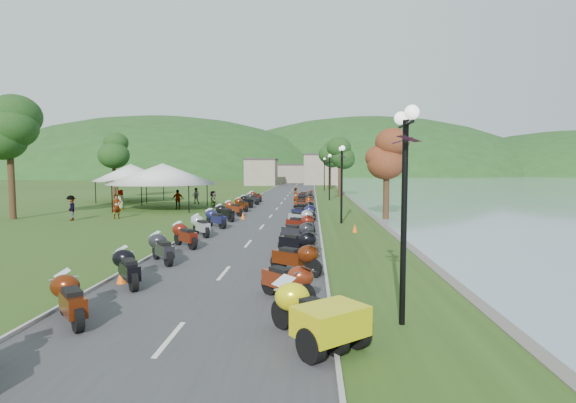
{
  "coord_description": "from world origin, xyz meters",
  "views": [
    {
      "loc": [
        3.05,
        -11.29,
        3.74
      ],
      "look_at": [
        1.41,
        19.77,
        1.3
      ],
      "focal_mm": 28.0,
      "sensor_mm": 36.0,
      "label": 1
    }
  ],
  "objects": [
    {
      "name": "vendor_tent_side",
      "position": [
        -16.01,
        35.14,
        2.0
      ],
      "size": [
        5.2,
        5.2,
        4.0
      ],
      "primitive_type": null,
      "color": "silver",
      "rests_on": "ground"
    },
    {
      "name": "tree_park_left",
      "position": [
        -18.12,
        19.29,
        5.1
      ],
      "size": [
        3.68,
        3.68,
        10.21
      ],
      "primitive_type": null,
      "color": "#234C1B",
      "rests_on": "ground"
    },
    {
      "name": "traffic_cone_near",
      "position": [
        -3.0,
        2.48,
        0.27
      ],
      "size": [
        0.34,
        0.34,
        0.54
      ],
      "primitive_type": "cone",
      "color": "#F2590C",
      "rests_on": "ground"
    },
    {
      "name": "pedestrian_b",
      "position": [
        -8.53,
        32.94,
        0.0
      ],
      "size": [
        0.83,
        0.53,
        1.6
      ],
      "primitive_type": "imported",
      "rotation": [
        0.0,
        0.0,
        3.28
      ],
      "color": "slate",
      "rests_on": "ground"
    },
    {
      "name": "moto_row_left",
      "position": [
        -2.76,
        15.54,
        0.55
      ],
      "size": [
        2.6,
        42.41,
        1.1
      ],
      "primitive_type": null,
      "color": "#331411",
      "rests_on": "ground"
    },
    {
      "name": "yellow_trike",
      "position": [
        3.0,
        -2.0,
        0.6
      ],
      "size": [
        2.89,
        3.04,
        1.19
      ],
      "primitive_type": null,
      "rotation": [
        0.0,
        0.0,
        2.25
      ],
      "color": "yellow",
      "rests_on": "ground"
    },
    {
      "name": "tree_lakeside",
      "position": [
        8.35,
        20.87,
        3.5
      ],
      "size": [
        2.52,
        2.52,
        7.0
      ],
      "primitive_type": null,
      "color": "#234C1B",
      "rests_on": "ground"
    },
    {
      "name": "streetlamp_near",
      "position": [
        5.19,
        -0.83,
        2.5
      ],
      "size": [
        1.4,
        1.4,
        5.0
      ],
      "primitive_type": null,
      "color": "black",
      "rests_on": "ground"
    },
    {
      "name": "moto_row_right",
      "position": [
        2.41,
        19.5,
        0.55
      ],
      "size": [
        2.6,
        39.51,
        1.1
      ],
      "primitive_type": null,
      "color": "#331411",
      "rests_on": "ground"
    },
    {
      "name": "road",
      "position": [
        0.0,
        40.0,
        0.01
      ],
      "size": [
        7.0,
        120.0,
        0.02
      ],
      "primitive_type": "cube",
      "color": "#3B3B3E",
      "rests_on": "ground"
    },
    {
      "name": "pedestrian_c",
      "position": [
        -13.56,
        18.74,
        0.0
      ],
      "size": [
        1.06,
        1.18,
        1.75
      ],
      "primitive_type": "imported",
      "rotation": [
        0.0,
        0.0,
        5.37
      ],
      "color": "slate",
      "rests_on": "ground"
    },
    {
      "name": "pedestrian_a",
      "position": [
        -10.87,
        19.92,
        0.0
      ],
      "size": [
        0.77,
        0.8,
        1.77
      ],
      "primitive_type": "imported",
      "rotation": [
        0.0,
        0.0,
        0.91
      ],
      "color": "slate",
      "rests_on": "ground"
    },
    {
      "name": "vendor_tent_main",
      "position": [
        -9.91,
        27.18,
        2.0
      ],
      "size": [
        6.29,
        6.29,
        4.0
      ],
      "primitive_type": null,
      "color": "silver",
      "rests_on": "ground"
    },
    {
      "name": "ground",
      "position": [
        0.0,
        0.0,
        0.0
      ],
      "size": [
        400.0,
        400.0,
        0.0
      ],
      "primitive_type": "plane",
      "color": "#37591D",
      "rests_on": "ground"
    },
    {
      "name": "hills_backdrop",
      "position": [
        0.0,
        200.0,
        0.0
      ],
      "size": [
        360.0,
        120.0,
        76.0
      ],
      "primitive_type": null,
      "color": "#285621",
      "rests_on": "ground"
    },
    {
      "name": "far_building",
      "position": [
        -2.0,
        85.0,
        2.5
      ],
      "size": [
        18.0,
        16.0,
        5.0
      ],
      "primitive_type": "cube",
      "color": "gray",
      "rests_on": "ground"
    }
  ]
}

